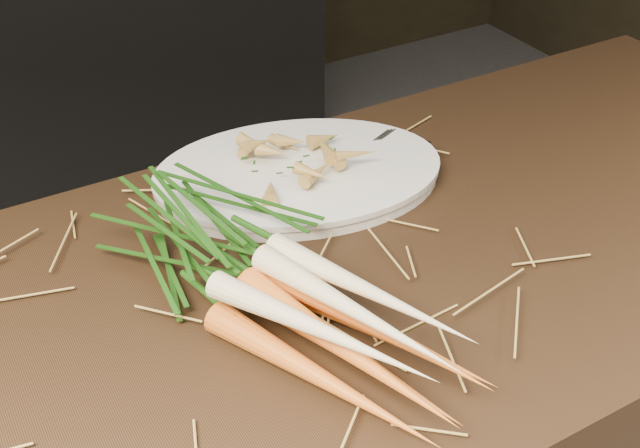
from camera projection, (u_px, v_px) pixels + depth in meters
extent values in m
cube|color=black|center=(44.00, 70.00, 2.65)|extent=(1.80, 0.60, 0.80)
cone|color=#D4621E|center=(319.00, 377.00, 0.86)|extent=(0.15, 0.30, 0.04)
cone|color=#D4621E|center=(349.00, 352.00, 0.89)|extent=(0.13, 0.30, 0.04)
cone|color=#D4621E|center=(377.00, 329.00, 0.92)|extent=(0.16, 0.30, 0.04)
cone|color=#D4621E|center=(343.00, 348.00, 0.85)|extent=(0.12, 0.31, 0.04)
cone|color=#D4621E|center=(371.00, 324.00, 0.88)|extent=(0.15, 0.30, 0.04)
cone|color=beige|center=(319.00, 329.00, 0.84)|extent=(0.15, 0.27, 0.05)
cone|color=beige|center=(353.00, 310.00, 0.86)|extent=(0.12, 0.28, 0.04)
cone|color=beige|center=(368.00, 291.00, 0.89)|extent=(0.13, 0.28, 0.05)
ellipsoid|color=#265A13|center=(189.00, 233.00, 1.01)|extent=(0.26, 0.31, 0.10)
cube|color=silver|center=(400.00, 163.00, 1.19)|extent=(0.15, 0.07, 0.00)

